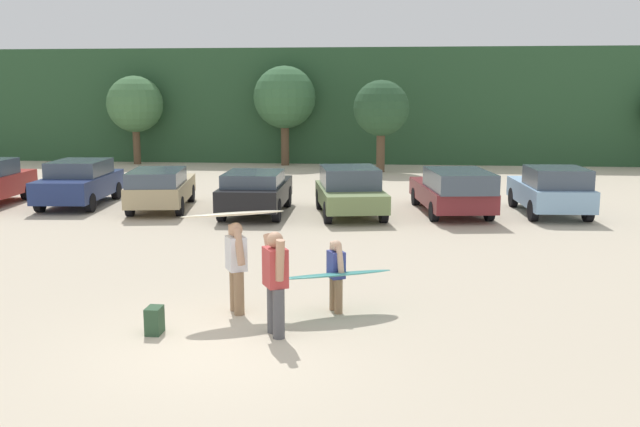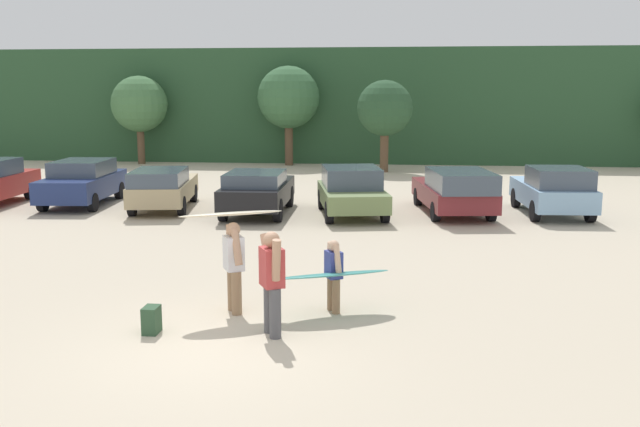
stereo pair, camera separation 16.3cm
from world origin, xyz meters
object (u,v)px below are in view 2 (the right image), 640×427
object	(u,v)px
parked_car_navy	(83,182)
backpack_dropped	(151,320)
person_companion	(272,277)
parked_car_maroon	(455,190)
parked_car_tan	(163,187)
surfboard_teal	(332,275)
parked_car_olive_green	(352,190)
parked_car_sky_blue	(553,190)
person_adult	(234,262)
parked_car_black	(257,190)
person_child	(334,272)
surfboard_cream	(231,214)

from	to	relation	value
parked_car_navy	backpack_dropped	xyz separation A→B (m)	(6.92, -12.46, -0.59)
person_companion	parked_car_maroon	bearing A→B (deg)	-135.93
parked_car_tan	backpack_dropped	world-z (taller)	parked_car_tan
parked_car_maroon	surfboard_teal	bearing A→B (deg)	155.85
parked_car_olive_green	parked_car_sky_blue	world-z (taller)	parked_car_sky_blue
backpack_dropped	parked_car_tan	bearing A→B (deg)	107.89
person_adult	backpack_dropped	bearing A→B (deg)	20.40
parked_car_black	backpack_dropped	bearing A→B (deg)	-179.28
parked_car_navy	surfboard_teal	world-z (taller)	parked_car_navy
parked_car_navy	person_child	size ratio (longest dim) A/B	3.36
person_child	person_companion	world-z (taller)	person_companion
parked_car_maroon	person_companion	xyz separation A→B (m)	(-3.83, -11.73, 0.18)
parked_car_tan	parked_car_black	bearing A→B (deg)	-107.96
parked_car_navy	parked_car_sky_blue	size ratio (longest dim) A/B	1.06
parked_car_black	person_adult	size ratio (longest dim) A/B	2.65
parked_car_black	backpack_dropped	distance (m)	11.29
parked_car_maroon	parked_car_sky_blue	distance (m)	3.11
person_adult	backpack_dropped	world-z (taller)	person_adult
parked_car_tan	surfboard_teal	size ratio (longest dim) A/B	2.05
person_child	person_companion	xyz separation A→B (m)	(-0.88, -1.33, 0.23)
parked_car_black	person_child	distance (m)	10.36
person_adult	surfboard_teal	distance (m)	1.76
parked_car_olive_green	person_adult	bearing A→B (deg)	161.09
parked_car_maroon	surfboard_cream	xyz separation A→B (m)	(-4.79, -10.48, 0.98)
person_child	parked_car_tan	bearing A→B (deg)	-84.97
parked_car_tan	surfboard_cream	size ratio (longest dim) A/B	2.36
parked_car_sky_blue	parked_car_maroon	bearing A→B (deg)	91.13
parked_car_maroon	backpack_dropped	xyz separation A→B (m)	(-5.82, -11.86, -0.57)
parked_car_black	surfboard_teal	world-z (taller)	parked_car_black
parked_car_olive_green	person_adult	xyz separation A→B (m)	(-1.43, -10.17, 0.12)
person_companion	surfboard_teal	distance (m)	1.48
parked_car_olive_green	person_companion	size ratio (longest dim) A/B	2.49
parked_car_black	person_child	world-z (taller)	parked_car_black
person_companion	parked_car_black	bearing A→B (deg)	-105.28
parked_car_sky_blue	person_child	bearing A→B (deg)	147.32
person_adult	parked_car_sky_blue	bearing A→B (deg)	-153.62
surfboard_cream	backpack_dropped	world-z (taller)	surfboard_cream
parked_car_black	parked_car_maroon	world-z (taller)	parked_car_maroon
parked_car_tan	backpack_dropped	xyz separation A→B (m)	(3.80, -11.79, -0.54)
parked_car_sky_blue	backpack_dropped	distance (m)	15.03
parked_car_navy	parked_car_sky_blue	bearing A→B (deg)	-96.10
parked_car_tan	person_child	distance (m)	12.29
parked_car_olive_green	parked_car_sky_blue	xyz separation A→B (m)	(6.39, 0.68, 0.01)
person_child	backpack_dropped	xyz separation A→B (m)	(-2.87, -1.46, -0.52)
parked_car_navy	parked_car_black	size ratio (longest dim) A/B	1.02
person_companion	parked_car_tan	bearing A→B (deg)	-91.41
parked_car_sky_blue	parked_car_tan	bearing A→B (deg)	88.33
parked_car_sky_blue	person_child	world-z (taller)	parked_car_sky_blue
person_adult	backpack_dropped	xyz separation A→B (m)	(-1.10, -1.24, -0.70)
parked_car_navy	parked_car_maroon	distance (m)	12.76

